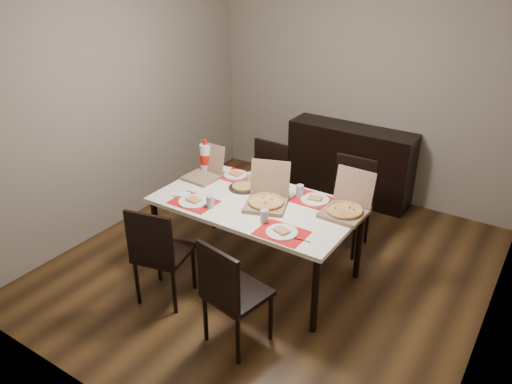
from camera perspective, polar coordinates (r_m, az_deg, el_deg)
ground at (r=4.95m, az=1.89°, el=-8.42°), size 3.80×4.00×0.02m
room_walls at (r=4.57m, az=5.13°, el=12.59°), size 3.84×4.02×2.62m
sideboard at (r=6.14m, az=10.66°, el=3.31°), size 1.50×0.40×0.90m
dining_table at (r=4.50m, az=0.00°, el=-1.90°), size 1.80×1.00×0.75m
chair_near_left at (r=4.29m, az=-11.05°, el=-6.69°), size 0.50×0.50×0.93m
chair_near_right at (r=3.78m, az=-2.93°, el=-11.27°), size 0.49×0.49×0.93m
chair_far_left at (r=5.42m, az=1.08°, el=1.25°), size 0.42×0.42×0.93m
chair_far_right at (r=5.12m, az=10.57°, el=-0.82°), size 0.43×0.43×0.93m
setting_near_left at (r=4.48m, az=-6.83°, el=-1.00°), size 0.47×0.30×0.11m
setting_near_right at (r=4.04m, az=2.42°, el=-4.11°), size 0.51×0.30×0.11m
setting_far_left at (r=4.94m, az=-2.08°, el=1.94°), size 0.48×0.30×0.11m
setting_far_right at (r=4.53m, az=6.30°, el=-0.60°), size 0.48×0.30×0.11m
napkin_loose at (r=4.38m, az=0.28°, el=-1.62°), size 0.15×0.16×0.02m
pizza_box_center at (r=4.40m, az=1.23°, el=-0.80°), size 0.47×0.49×0.36m
pizza_box_right at (r=4.33m, az=10.24°, el=-1.77°), size 0.36×0.40×0.36m
pizza_box_left at (r=4.95m, az=-5.89°, el=2.29°), size 0.32×0.35×0.31m
faina_plate at (r=4.72m, az=-1.47°, el=0.56°), size 0.27×0.27×0.03m
dip_bowl at (r=4.54m, az=3.09°, el=-0.54°), size 0.15×0.15×0.03m
soda_bottle at (r=5.04m, az=-5.77°, el=3.89°), size 0.12×0.12×0.35m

